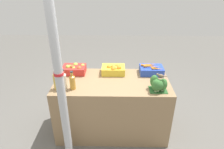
{
  "coord_description": "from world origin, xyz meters",
  "views": [
    {
      "loc": [
        0.04,
        -2.39,
        2.2
      ],
      "look_at": [
        0.0,
        0.0,
        0.94
      ],
      "focal_mm": 32.0,
      "sensor_mm": 36.0,
      "label": 1
    }
  ],
  "objects_px": {
    "support_pole": "(60,83)",
    "carrot_crate": "(151,70)",
    "orange_crate": "(114,69)",
    "juice_bottle_cloudy": "(64,81)",
    "juice_bottle_amber": "(72,82)",
    "broccoli_pile": "(159,84)",
    "sparrow_bird": "(161,76)",
    "juice_bottle_golden": "(56,81)",
    "apple_crate": "(74,69)"
  },
  "relations": [
    {
      "from": "support_pole",
      "to": "orange_crate",
      "type": "distance_m",
      "value": 0.99
    },
    {
      "from": "juice_bottle_golden",
      "to": "juice_bottle_cloudy",
      "type": "distance_m",
      "value": 0.09
    },
    {
      "from": "broccoli_pile",
      "to": "juice_bottle_amber",
      "type": "height_order",
      "value": "juice_bottle_amber"
    },
    {
      "from": "support_pole",
      "to": "sparrow_bird",
      "type": "height_order",
      "value": "support_pole"
    },
    {
      "from": "juice_bottle_amber",
      "to": "sparrow_bird",
      "type": "distance_m",
      "value": 1.1
    },
    {
      "from": "support_pole",
      "to": "orange_crate",
      "type": "xyz_separation_m",
      "value": [
        0.57,
        0.78,
        -0.22
      ]
    },
    {
      "from": "juice_bottle_cloudy",
      "to": "sparrow_bird",
      "type": "relative_size",
      "value": 2.12
    },
    {
      "from": "sparrow_bird",
      "to": "apple_crate",
      "type": "bearing_deg",
      "value": -0.78
    },
    {
      "from": "juice_bottle_cloudy",
      "to": "sparrow_bird",
      "type": "bearing_deg",
      "value": -1.3
    },
    {
      "from": "juice_bottle_golden",
      "to": "juice_bottle_cloudy",
      "type": "xyz_separation_m",
      "value": [
        0.09,
        -0.0,
        0.0
      ]
    },
    {
      "from": "apple_crate",
      "to": "juice_bottle_amber",
      "type": "height_order",
      "value": "juice_bottle_amber"
    },
    {
      "from": "carrot_crate",
      "to": "juice_bottle_cloudy",
      "type": "distance_m",
      "value": 1.26
    },
    {
      "from": "carrot_crate",
      "to": "juice_bottle_golden",
      "type": "distance_m",
      "value": 1.35
    },
    {
      "from": "support_pole",
      "to": "carrot_crate",
      "type": "xyz_separation_m",
      "value": [
        1.12,
        0.79,
        -0.23
      ]
    },
    {
      "from": "apple_crate",
      "to": "orange_crate",
      "type": "distance_m",
      "value": 0.59
    },
    {
      "from": "support_pole",
      "to": "carrot_crate",
      "type": "height_order",
      "value": "support_pole"
    },
    {
      "from": "support_pole",
      "to": "sparrow_bird",
      "type": "relative_size",
      "value": 17.29
    },
    {
      "from": "apple_crate",
      "to": "carrot_crate",
      "type": "bearing_deg",
      "value": -0.03
    },
    {
      "from": "carrot_crate",
      "to": "juice_bottle_golden",
      "type": "relative_size",
      "value": 1.24
    },
    {
      "from": "juice_bottle_golden",
      "to": "juice_bottle_amber",
      "type": "xyz_separation_m",
      "value": [
        0.2,
        -0.0,
        -0.01
      ]
    },
    {
      "from": "orange_crate",
      "to": "juice_bottle_golden",
      "type": "distance_m",
      "value": 0.85
    },
    {
      "from": "juice_bottle_cloudy",
      "to": "carrot_crate",
      "type": "bearing_deg",
      "value": 20.9
    },
    {
      "from": "broccoli_pile",
      "to": "carrot_crate",
      "type": "bearing_deg",
      "value": 91.63
    },
    {
      "from": "carrot_crate",
      "to": "apple_crate",
      "type": "bearing_deg",
      "value": 179.97
    },
    {
      "from": "carrot_crate",
      "to": "orange_crate",
      "type": "bearing_deg",
      "value": -178.93
    },
    {
      "from": "orange_crate",
      "to": "broccoli_pile",
      "type": "relative_size",
      "value": 1.52
    },
    {
      "from": "apple_crate",
      "to": "orange_crate",
      "type": "height_order",
      "value": "orange_crate"
    },
    {
      "from": "broccoli_pile",
      "to": "orange_crate",
      "type": "bearing_deg",
      "value": 140.41
    },
    {
      "from": "orange_crate",
      "to": "juice_bottle_amber",
      "type": "bearing_deg",
      "value": -139.8
    },
    {
      "from": "apple_crate",
      "to": "broccoli_pile",
      "type": "distance_m",
      "value": 1.24
    },
    {
      "from": "apple_crate",
      "to": "orange_crate",
      "type": "xyz_separation_m",
      "value": [
        0.59,
        -0.01,
        0.0
      ]
    },
    {
      "from": "apple_crate",
      "to": "orange_crate",
      "type": "relative_size",
      "value": 1.0
    },
    {
      "from": "juice_bottle_golden",
      "to": "carrot_crate",
      "type": "bearing_deg",
      "value": 19.48
    },
    {
      "from": "juice_bottle_cloudy",
      "to": "juice_bottle_amber",
      "type": "height_order",
      "value": "juice_bottle_cloudy"
    },
    {
      "from": "apple_crate",
      "to": "sparrow_bird",
      "type": "xyz_separation_m",
      "value": [
        1.16,
        -0.48,
        0.15
      ]
    },
    {
      "from": "broccoli_pile",
      "to": "support_pole",
      "type": "bearing_deg",
      "value": -164.47
    },
    {
      "from": "broccoli_pile",
      "to": "juice_bottle_golden",
      "type": "relative_size",
      "value": 0.81
    },
    {
      "from": "juice_bottle_cloudy",
      "to": "sparrow_bird",
      "type": "height_order",
      "value": "juice_bottle_cloudy"
    },
    {
      "from": "orange_crate",
      "to": "sparrow_bird",
      "type": "height_order",
      "value": "sparrow_bird"
    },
    {
      "from": "support_pole",
      "to": "juice_bottle_cloudy",
      "type": "bearing_deg",
      "value": 99.81
    },
    {
      "from": "orange_crate",
      "to": "juice_bottle_cloudy",
      "type": "bearing_deg",
      "value": -145.12
    },
    {
      "from": "orange_crate",
      "to": "juice_bottle_amber",
      "type": "xyz_separation_m",
      "value": [
        -0.52,
        -0.44,
        0.04
      ]
    },
    {
      "from": "support_pole",
      "to": "apple_crate",
      "type": "xyz_separation_m",
      "value": [
        -0.02,
        0.79,
        -0.22
      ]
    },
    {
      "from": "sparrow_bird",
      "to": "carrot_crate",
      "type": "bearing_deg",
      "value": -65.66
    },
    {
      "from": "orange_crate",
      "to": "juice_bottle_cloudy",
      "type": "relative_size",
      "value": 1.21
    },
    {
      "from": "apple_crate",
      "to": "broccoli_pile",
      "type": "xyz_separation_m",
      "value": [
        1.15,
        -0.48,
        0.03
      ]
    },
    {
      "from": "orange_crate",
      "to": "broccoli_pile",
      "type": "bearing_deg",
      "value": -39.59
    },
    {
      "from": "juice_bottle_golden",
      "to": "sparrow_bird",
      "type": "height_order",
      "value": "juice_bottle_golden"
    },
    {
      "from": "juice_bottle_cloudy",
      "to": "broccoli_pile",
      "type": "bearing_deg",
      "value": -1.14
    },
    {
      "from": "juice_bottle_golden",
      "to": "juice_bottle_amber",
      "type": "bearing_deg",
      "value": -0.0
    }
  ]
}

